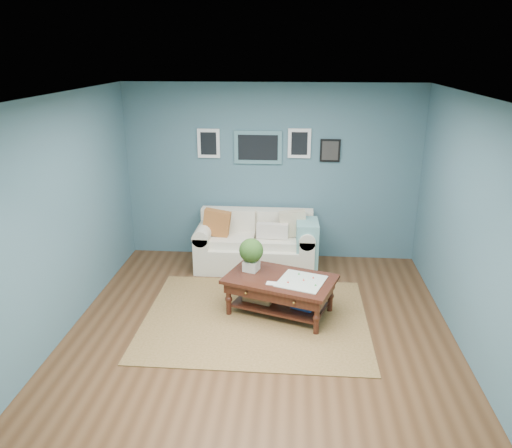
# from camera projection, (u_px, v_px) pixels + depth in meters

# --- Properties ---
(room_shell) EXTENTS (5.00, 5.02, 2.70)m
(room_shell) POSITION_uv_depth(u_px,v_px,m) (259.00, 225.00, 5.35)
(room_shell) COLOR brown
(room_shell) RESTS_ON ground
(area_rug) EXTENTS (2.73, 2.18, 0.01)m
(area_rug) POSITION_uv_depth(u_px,v_px,m) (256.00, 318.00, 6.16)
(area_rug) COLOR brown
(area_rug) RESTS_ON ground
(loveseat) EXTENTS (1.81, 0.82, 0.93)m
(loveseat) POSITION_uv_depth(u_px,v_px,m) (261.00, 243.00, 7.53)
(loveseat) COLOR silver
(loveseat) RESTS_ON ground
(coffee_table) EXTENTS (1.49, 1.15, 0.92)m
(coffee_table) POSITION_uv_depth(u_px,v_px,m) (275.00, 283.00, 6.19)
(coffee_table) COLOR black
(coffee_table) RESTS_ON ground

